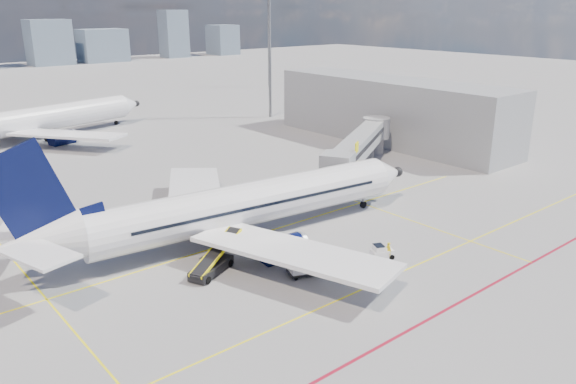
{
  "coord_description": "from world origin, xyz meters",
  "views": [
    {
      "loc": [
        -29.94,
        -32.18,
        20.79
      ],
      "look_at": [
        2.52,
        6.85,
        4.0
      ],
      "focal_mm": 35.0,
      "sensor_mm": 36.0,
      "label": 1
    }
  ],
  "objects_px": {
    "baggage_tug": "(381,252)",
    "ramp_worker": "(389,251)",
    "second_aircraft": "(32,121)",
    "main_aircraft": "(235,207)",
    "belt_loader": "(212,265)",
    "cargo_dolly": "(309,263)"
  },
  "relations": [
    {
      "from": "cargo_dolly",
      "to": "belt_loader",
      "type": "bearing_deg",
      "value": 158.66
    },
    {
      "from": "baggage_tug",
      "to": "ramp_worker",
      "type": "distance_m",
      "value": 0.65
    },
    {
      "from": "main_aircraft",
      "to": "second_aircraft",
      "type": "bearing_deg",
      "value": 97.91
    },
    {
      "from": "main_aircraft",
      "to": "cargo_dolly",
      "type": "bearing_deg",
      "value": -81.11
    },
    {
      "from": "second_aircraft",
      "to": "ramp_worker",
      "type": "distance_m",
      "value": 67.87
    },
    {
      "from": "cargo_dolly",
      "to": "second_aircraft",
      "type": "bearing_deg",
      "value": 112.71
    },
    {
      "from": "ramp_worker",
      "to": "belt_loader",
      "type": "bearing_deg",
      "value": 65.63
    },
    {
      "from": "second_aircraft",
      "to": "belt_loader",
      "type": "xyz_separation_m",
      "value": [
        -3.59,
        -59.59,
        -2.54
      ]
    },
    {
      "from": "belt_loader",
      "to": "ramp_worker",
      "type": "height_order",
      "value": "belt_loader"
    },
    {
      "from": "baggage_tug",
      "to": "belt_loader",
      "type": "bearing_deg",
      "value": 174.29
    },
    {
      "from": "second_aircraft",
      "to": "main_aircraft",
      "type": "bearing_deg",
      "value": -101.18
    },
    {
      "from": "main_aircraft",
      "to": "baggage_tug",
      "type": "relative_size",
      "value": 19.14
    },
    {
      "from": "second_aircraft",
      "to": "cargo_dolly",
      "type": "relative_size",
      "value": 11.29
    },
    {
      "from": "ramp_worker",
      "to": "main_aircraft",
      "type": "bearing_deg",
      "value": 38.31
    },
    {
      "from": "main_aircraft",
      "to": "cargo_dolly",
      "type": "relative_size",
      "value": 11.2
    },
    {
      "from": "main_aircraft",
      "to": "baggage_tug",
      "type": "height_order",
      "value": "main_aircraft"
    },
    {
      "from": "main_aircraft",
      "to": "ramp_worker",
      "type": "bearing_deg",
      "value": -51.38
    },
    {
      "from": "baggage_tug",
      "to": "ramp_worker",
      "type": "height_order",
      "value": "ramp_worker"
    },
    {
      "from": "main_aircraft",
      "to": "ramp_worker",
      "type": "relative_size",
      "value": 25.9
    },
    {
      "from": "second_aircraft",
      "to": "belt_loader",
      "type": "height_order",
      "value": "second_aircraft"
    },
    {
      "from": "second_aircraft",
      "to": "cargo_dolly",
      "type": "xyz_separation_m",
      "value": [
        2.27,
        -64.87,
        -2.2
      ]
    },
    {
      "from": "baggage_tug",
      "to": "belt_loader",
      "type": "relative_size",
      "value": 0.34
    }
  ]
}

